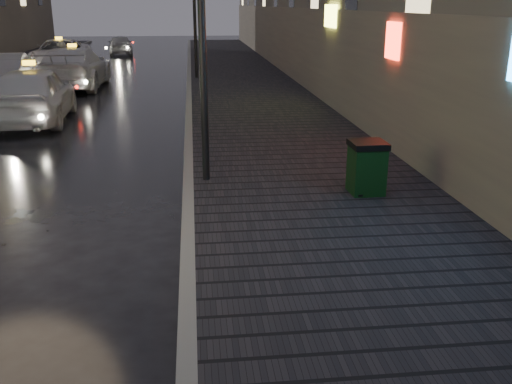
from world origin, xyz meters
TOP-DOWN VIEW (x-y plane):
  - sidewalk at (3.90, 21.00)m, footprint 4.60×58.00m
  - curb at (1.50, 21.00)m, footprint 0.20×58.00m
  - lamp_far at (1.85, 22.00)m, footprint 0.36×0.36m
  - trash_bin at (4.67, 4.85)m, footprint 0.63×0.63m
  - taxi_near at (-3.04, 12.82)m, footprint 2.26×5.03m
  - car_left_mid at (-5.80, 19.33)m, footprint 2.13×4.64m
  - taxi_mid at (-3.20, 20.08)m, footprint 2.40×5.79m
  - taxi_far at (-5.39, 27.87)m, footprint 2.60×5.56m
  - car_far at (-3.17, 36.38)m, footprint 2.03×4.01m

SIDE VIEW (x-z plane):
  - sidewalk at x=3.90m, z-range 0.00..0.15m
  - curb at x=1.50m, z-range 0.00..0.15m
  - trash_bin at x=4.67m, z-range 0.16..1.10m
  - car_far at x=-3.17m, z-range 0.00..1.31m
  - car_left_mid at x=-5.80m, z-range 0.00..1.48m
  - taxi_far at x=-5.39m, z-range 0.00..1.54m
  - taxi_mid at x=-3.20m, z-range 0.00..1.67m
  - taxi_near at x=-3.04m, z-range 0.00..1.68m
  - lamp_far at x=1.85m, z-range 0.85..6.13m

